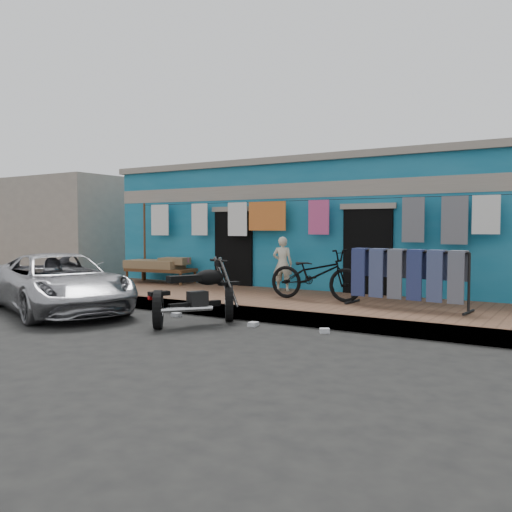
{
  "coord_description": "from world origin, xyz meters",
  "views": [
    {
      "loc": [
        5.42,
        -6.7,
        1.69
      ],
      "look_at": [
        0.0,
        2.0,
        1.15
      ],
      "focal_mm": 38.0,
      "sensor_mm": 36.0,
      "label": 1
    }
  ],
  "objects_px": {
    "car": "(59,282)",
    "jeans_rack": "(407,278)",
    "bicycle": "(315,269)",
    "charpoy": "(161,271)",
    "motorcycle": "(195,293)",
    "seated_person": "(283,264)"
  },
  "relations": [
    {
      "from": "car",
      "to": "jeans_rack",
      "type": "relative_size",
      "value": 1.87
    },
    {
      "from": "bicycle",
      "to": "charpoy",
      "type": "bearing_deg",
      "value": 78.2
    },
    {
      "from": "car",
      "to": "bicycle",
      "type": "xyz_separation_m",
      "value": [
        4.37,
        2.66,
        0.27
      ]
    },
    {
      "from": "car",
      "to": "motorcycle",
      "type": "xyz_separation_m",
      "value": [
        3.19,
        0.33,
        -0.05
      ]
    },
    {
      "from": "jeans_rack",
      "to": "bicycle",
      "type": "bearing_deg",
      "value": 177.26
    },
    {
      "from": "bicycle",
      "to": "motorcycle",
      "type": "distance_m",
      "value": 2.64
    },
    {
      "from": "motorcycle",
      "to": "charpoy",
      "type": "xyz_separation_m",
      "value": [
        -3.72,
        3.27,
        0.01
      ]
    },
    {
      "from": "bicycle",
      "to": "seated_person",
      "type": "bearing_deg",
      "value": 51.5
    },
    {
      "from": "charpoy",
      "to": "jeans_rack",
      "type": "xyz_separation_m",
      "value": [
        6.75,
        -1.02,
        0.23
      ]
    },
    {
      "from": "seated_person",
      "to": "charpoy",
      "type": "bearing_deg",
      "value": -15.95
    },
    {
      "from": "bicycle",
      "to": "motorcycle",
      "type": "bearing_deg",
      "value": 152.29
    },
    {
      "from": "seated_person",
      "to": "motorcycle",
      "type": "distance_m",
      "value": 3.35
    },
    {
      "from": "bicycle",
      "to": "charpoy",
      "type": "distance_m",
      "value": 5.0
    },
    {
      "from": "car",
      "to": "seated_person",
      "type": "height_order",
      "value": "seated_person"
    },
    {
      "from": "charpoy",
      "to": "bicycle",
      "type": "bearing_deg",
      "value": -10.79
    },
    {
      "from": "seated_person",
      "to": "jeans_rack",
      "type": "relative_size",
      "value": 0.54
    },
    {
      "from": "seated_person",
      "to": "charpoy",
      "type": "relative_size",
      "value": 0.63
    },
    {
      "from": "car",
      "to": "jeans_rack",
      "type": "bearing_deg",
      "value": -46.71
    },
    {
      "from": "motorcycle",
      "to": "jeans_rack",
      "type": "height_order",
      "value": "jeans_rack"
    },
    {
      "from": "seated_person",
      "to": "charpoy",
      "type": "height_order",
      "value": "seated_person"
    },
    {
      "from": "seated_person",
      "to": "motorcycle",
      "type": "xyz_separation_m",
      "value": [
        0.12,
        -3.33,
        -0.31
      ]
    },
    {
      "from": "seated_person",
      "to": "jeans_rack",
      "type": "bearing_deg",
      "value": 144.13
    }
  ]
}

